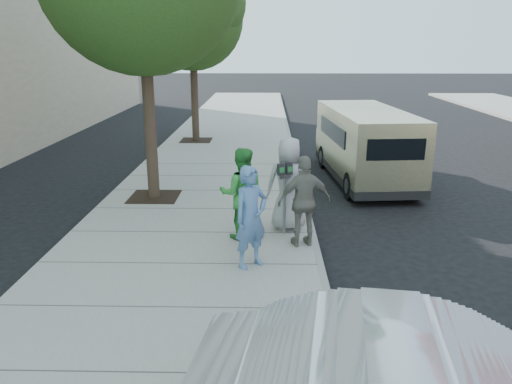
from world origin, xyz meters
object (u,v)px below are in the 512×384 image
Objects in this scene: tree_far at (193,13)px; person_officer at (251,217)px; person_gray_shirt at (289,184)px; person_green_shirt at (242,194)px; van at (364,143)px; person_striped_polo at (304,201)px; parking_meter at (285,183)px.

person_officer is at bearing -77.84° from tree_far.
person_green_shirt is at bearing 27.13° from person_gray_shirt.
tree_far is 3.63× the size of person_green_shirt.
van is 5.71m from person_striped_polo.
person_striped_polo is at bearing -71.99° from tree_far.
person_gray_shirt is (3.20, -9.74, -3.78)m from tree_far.
person_green_shirt is at bearing -31.26° from person_striped_polo.
van is (2.44, 4.70, -0.11)m from parking_meter.
person_officer is at bearing 30.68° from person_striped_polo.
person_green_shirt is (-0.83, -0.23, -0.15)m from parking_meter.
person_striped_polo is (0.35, -0.61, -0.18)m from parking_meter.
tree_far is at bearing 85.29° from parking_meter.
van reaches higher than person_green_shirt.
person_officer is 1.35m from person_striped_polo.
van is (5.55, -5.31, -3.80)m from tree_far.
person_gray_shirt reaches higher than person_officer.
tree_far is 3.69× the size of person_officer.
person_striped_polo is at bearing -116.57° from van.
parking_meter is 0.72m from person_striped_polo.
parking_meter is 0.82× the size of person_officer.
parking_meter is 0.25× the size of van.
van is at bearing -119.48° from person_gray_shirt.
parking_meter is at bearing -122.51° from van.
tree_far reaches higher than person_striped_polo.
van is 6.96m from person_officer.
van is 3.27× the size of person_striped_polo.
person_striped_polo is at bearing -82.01° from parking_meter.
parking_meter is 0.83× the size of person_striped_polo.
person_gray_shirt reaches higher than person_green_shirt.
person_striped_polo is (3.45, -10.62, -3.87)m from tree_far.
tree_far is 8.57m from van.
parking_meter is at bearing 28.90° from person_officer.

